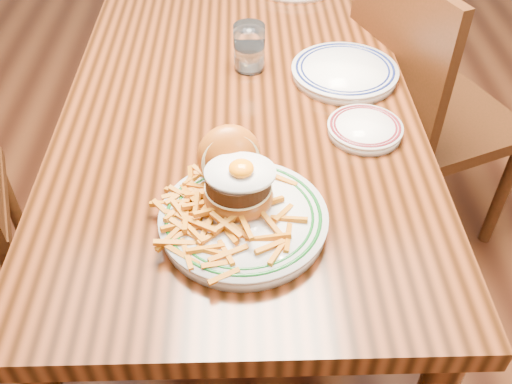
{
  "coord_description": "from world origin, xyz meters",
  "views": [
    {
      "loc": [
        0.01,
        -1.26,
        1.54
      ],
      "look_at": [
        0.03,
        -0.51,
        0.83
      ],
      "focal_mm": 40.0,
      "sensor_mm": 36.0,
      "label": 1
    }
  ],
  "objects_px": {
    "chair_right": "(419,109)",
    "side_plate": "(365,128)",
    "main_plate": "(241,204)",
    "table": "(240,109)"
  },
  "relations": [
    {
      "from": "chair_right",
      "to": "side_plate",
      "type": "bearing_deg",
      "value": 35.28
    },
    {
      "from": "main_plate",
      "to": "side_plate",
      "type": "distance_m",
      "value": 0.39
    },
    {
      "from": "main_plate",
      "to": "side_plate",
      "type": "bearing_deg",
      "value": 29.92
    },
    {
      "from": "table",
      "to": "side_plate",
      "type": "distance_m",
      "value": 0.38
    },
    {
      "from": "table",
      "to": "chair_right",
      "type": "height_order",
      "value": "chair_right"
    },
    {
      "from": "table",
      "to": "side_plate",
      "type": "relative_size",
      "value": 9.39
    },
    {
      "from": "table",
      "to": "main_plate",
      "type": "bearing_deg",
      "value": -89.75
    },
    {
      "from": "table",
      "to": "main_plate",
      "type": "distance_m",
      "value": 0.51
    },
    {
      "from": "main_plate",
      "to": "chair_right",
      "type": "bearing_deg",
      "value": 37.87
    },
    {
      "from": "chair_right",
      "to": "side_plate",
      "type": "height_order",
      "value": "chair_right"
    }
  ]
}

